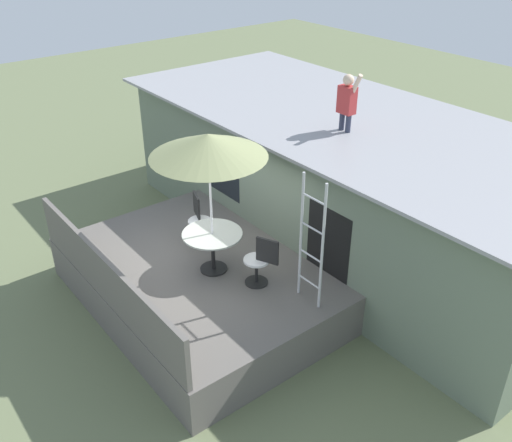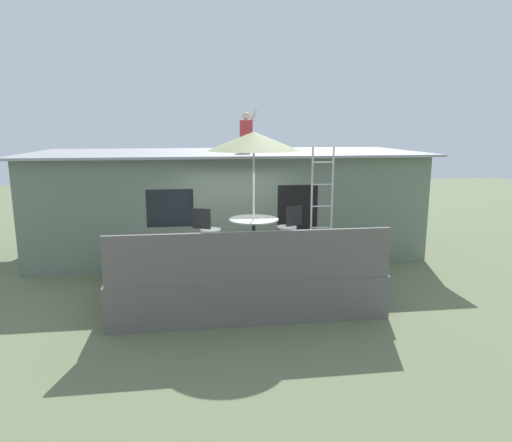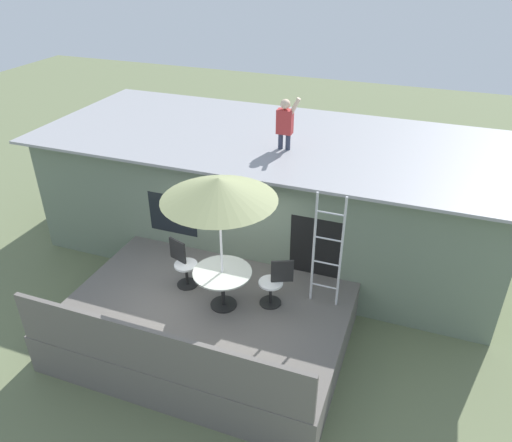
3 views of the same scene
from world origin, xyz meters
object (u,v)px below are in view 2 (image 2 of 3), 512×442
object	(u,v)px
patio_table	(254,226)
patio_umbrella	(254,141)
step_ladder	(322,195)
patio_chair_right	(289,227)
person_figure	(247,129)
patio_chair_left	(207,230)

from	to	relation	value
patio_table	patio_umbrella	xyz separation A→B (m)	(0.00, -0.00, 1.76)
patio_table	step_ladder	world-z (taller)	step_ladder
step_ladder	patio_chair_right	distance (m)	1.10
patio_chair_right	person_figure	bearing A→B (deg)	-99.63
patio_umbrella	patio_chair_right	size ratio (longest dim) A/B	2.76
patio_table	step_ladder	size ratio (longest dim) A/B	0.47
patio_table	patio_chair_left	world-z (taller)	patio_chair_left
patio_chair_left	patio_chair_right	world-z (taller)	same
patio_chair_left	patio_chair_right	size ratio (longest dim) A/B	1.00
patio_table	patio_umbrella	bearing A→B (deg)	-90.00
patio_chair_right	patio_chair_left	bearing A→B (deg)	-23.04
patio_table	patio_umbrella	distance (m)	1.76
step_ladder	patio_chair_right	xyz separation A→B (m)	(-0.83, -0.35, -0.64)
step_ladder	patio_chair_right	world-z (taller)	step_ladder
person_figure	patio_chair_right	size ratio (longest dim) A/B	1.21
step_ladder	patio_chair_left	xyz separation A→B (m)	(-2.63, -0.38, -0.64)
patio_chair_left	person_figure	bearing A→B (deg)	85.15
step_ladder	patio_table	bearing A→B (deg)	-156.48
patio_table	person_figure	distance (m)	3.51
patio_table	person_figure	xyz separation A→B (m)	(0.19, 2.89, 1.99)
patio_umbrella	step_ladder	size ratio (longest dim) A/B	1.15
patio_table	step_ladder	xyz separation A→B (m)	(1.67, 0.73, 0.51)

